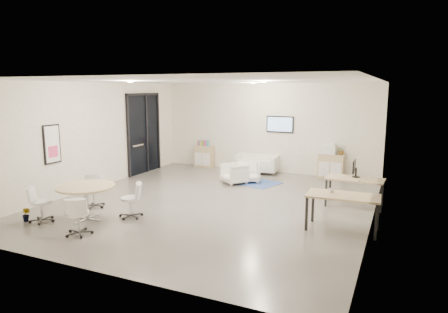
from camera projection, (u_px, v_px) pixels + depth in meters
room_shell at (213, 143)px, 10.41m from camera, size 9.60×10.60×4.80m
glass_door at (144, 131)px, 14.28m from camera, size 0.09×1.90×2.85m
artwork at (52, 144)px, 10.59m from camera, size 0.05×0.54×1.04m
wall_tv at (280, 124)px, 14.19m from camera, size 0.98×0.06×0.58m
ceiling_spots at (219, 82)px, 10.97m from camera, size 3.14×4.14×0.03m
sideboard_left at (204, 157)px, 15.45m from camera, size 0.73×0.38×0.82m
sideboard_right at (331, 166)px, 13.49m from camera, size 0.84×0.41×0.84m
books at (203, 143)px, 15.38m from camera, size 0.43×0.14×0.22m
printer at (328, 149)px, 13.45m from camera, size 0.55×0.47×0.37m
loveseat at (257, 164)px, 14.42m from camera, size 1.57×0.88×0.57m
blue_rug at (252, 182)px, 13.00m from camera, size 1.98×1.60×0.01m
armchair_left at (234, 173)px, 12.74m from camera, size 0.95×0.94×0.71m
armchair_right at (249, 171)px, 12.97m from camera, size 0.88×0.86×0.70m
desk_rear at (355, 181)px, 10.21m from camera, size 1.46×0.79×0.74m
desk_front at (343, 198)px, 8.46m from camera, size 1.53×0.81×0.78m
monitor at (355, 168)px, 10.31m from camera, size 0.20×0.50×0.44m
round_table at (86, 189)px, 9.16m from camera, size 1.32×1.32×0.80m
meeting_chairs at (87, 202)px, 9.21m from camera, size 2.46×2.46×0.82m
plant_cabinet at (342, 151)px, 13.26m from camera, size 0.34×0.36×0.23m
plant_floor at (27, 218)px, 9.12m from camera, size 0.24×0.36×0.15m
cup at (331, 190)px, 8.64m from camera, size 0.14×0.13×0.12m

